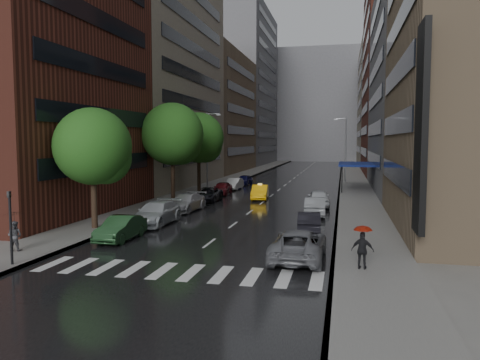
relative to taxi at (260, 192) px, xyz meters
name	(u,v)px	position (x,y,z in m)	size (l,w,h in m)	color
ground	(187,261)	(0.65, -24.48, -0.73)	(220.00, 220.00, 0.00)	gray
road	(293,179)	(0.65, 25.52, -0.73)	(14.00, 140.00, 0.01)	black
sidewalk_left	(236,178)	(-8.35, 25.52, -0.66)	(4.00, 140.00, 0.15)	gray
sidewalk_right	(353,180)	(9.65, 25.52, -0.66)	(4.00, 140.00, 0.15)	gray
crosswalk	(177,272)	(0.85, -26.48, -0.72)	(13.15, 2.80, 0.01)	silver
buildings_left	(214,83)	(-14.35, 34.31, 15.26)	(8.00, 108.00, 38.00)	maroon
buildings_right	(393,83)	(15.65, 32.23, 14.30)	(8.05, 109.10, 36.00)	#937A5B
building_far	(318,106)	(0.65, 93.52, 15.27)	(40.00, 14.00, 32.00)	slate
tree_near	(93,147)	(-7.95, -18.19, 4.81)	(5.08, 5.08, 8.10)	#382619
tree_mid	(172,134)	(-7.95, -3.48, 5.81)	(6.00, 6.00, 9.56)	#382619
tree_far	(199,138)	(-7.95, 4.88, 5.52)	(5.73, 5.73, 9.13)	#382619
taxi	(260,192)	(0.00, 0.00, 0.00)	(1.55, 4.44, 1.46)	#FFB50D
parked_cars_left	(199,197)	(-4.75, -5.22, -0.01)	(2.53, 39.79, 1.61)	#1C3F20
parked_cars_right	(311,217)	(6.05, -14.40, 0.02)	(2.62, 24.20, 1.58)	slate
ped_black_umbrella	(14,227)	(-8.67, -25.04, 0.67)	(0.96, 0.98, 2.09)	#4C4C51
ped_red_umbrella	(363,243)	(9.07, -24.70, 0.59)	(1.05, 0.82, 2.01)	black
traffic_light	(10,220)	(-6.95, -27.43, 1.50)	(0.18, 0.15, 3.45)	black
street_lamp_left	(208,150)	(-7.07, 5.52, 4.16)	(1.74, 0.22, 9.00)	gray
street_lamp_right	(345,148)	(8.37, 20.52, 4.16)	(1.74, 0.22, 9.00)	gray
awning	(356,164)	(9.63, 10.52, 2.40)	(4.00, 8.00, 3.12)	navy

